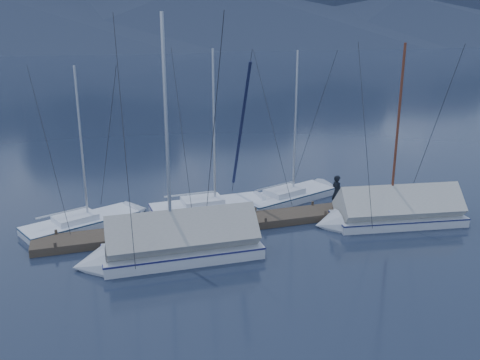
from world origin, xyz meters
name	(u,v)px	position (x,y,z in m)	size (l,w,h in m)	color
ground	(254,242)	(0.00, 0.00, 0.00)	(1000.00, 1000.00, 0.00)	black
dock	(240,223)	(0.00, 2.00, 0.11)	(18.00, 1.50, 0.54)	#382D23
mooring_posts	(230,220)	(-0.50, 2.00, 0.35)	(15.12, 1.52, 0.35)	#382D23
sailboat_open_left	(97,220)	(-6.26, 4.40, 0.14)	(6.19, 3.91, 7.95)	white
sailboat_open_mid	(224,206)	(-0.07, 4.44, 0.15)	(6.60, 2.81, 8.64)	white
sailboat_open_right	(299,194)	(4.32, 4.98, 0.15)	(6.64, 3.86, 8.48)	silver
sailboat_covered_near	(387,214)	(6.58, 0.16, 0.45)	(7.21, 3.31, 9.06)	silver
sailboat_covered_far	(168,247)	(-3.78, -0.48, 0.50)	(7.33, 3.10, 10.22)	silver
person	(337,192)	(4.86, 1.88, 1.18)	(0.61, 0.40, 1.68)	black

